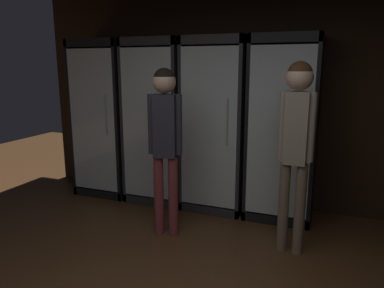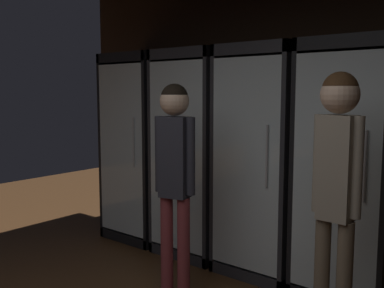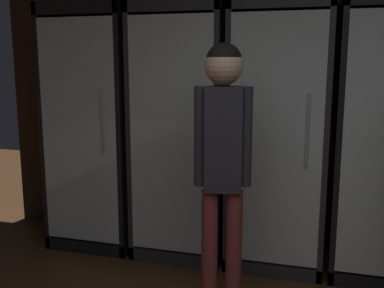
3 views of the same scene
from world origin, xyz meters
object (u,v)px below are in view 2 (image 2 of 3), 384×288
(cooler_far_left, at_px, (143,149))
(cooler_right, at_px, (351,174))
(cooler_center, at_px, (265,162))
(shopper_far, at_px, (337,174))
(shopper_near, at_px, (175,163))
(cooler_left, at_px, (197,156))

(cooler_far_left, distance_m, cooler_right, 2.30)
(cooler_center, relative_size, shopper_far, 1.16)
(cooler_center, bearing_deg, cooler_far_left, -179.97)
(shopper_far, bearing_deg, cooler_far_left, 161.56)
(cooler_center, xyz_separation_m, shopper_near, (-0.24, -0.93, 0.09))
(cooler_left, height_order, cooler_center, same)
(cooler_far_left, relative_size, cooler_right, 1.00)
(cooler_left, height_order, cooler_right, same)
(cooler_right, xyz_separation_m, shopper_near, (-1.01, -0.93, 0.10))
(shopper_near, xyz_separation_m, shopper_far, (1.22, 0.09, 0.05))
(cooler_right, bearing_deg, cooler_left, 180.00)
(shopper_near, distance_m, shopper_far, 1.23)
(cooler_far_left, height_order, shopper_far, cooler_far_left)
(cooler_right, distance_m, shopper_near, 1.37)
(cooler_right, bearing_deg, cooler_far_left, 179.98)
(cooler_center, xyz_separation_m, cooler_right, (0.77, -0.00, -0.01))
(cooler_left, distance_m, cooler_center, 0.77)
(cooler_left, relative_size, cooler_right, 1.00)
(cooler_far_left, bearing_deg, cooler_center, 0.03)
(cooler_far_left, distance_m, shopper_far, 2.66)
(cooler_right, relative_size, shopper_near, 1.20)
(cooler_left, xyz_separation_m, cooler_center, (0.77, 0.00, 0.01))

